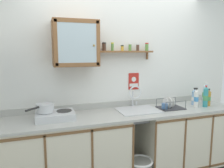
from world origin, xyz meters
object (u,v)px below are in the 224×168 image
(bottle_juice_amber_0, at_px, (208,98))
(bottle_water_blue_2, at_px, (194,97))
(mug, at_px, (165,107))
(saucepan, at_px, (45,108))
(dish_rack, at_px, (170,106))
(hot_plate_stove, at_px, (55,115))
(bottle_opaque_white_1, at_px, (196,98))
(sink, at_px, (137,111))
(bottle_detergent_teal_4, at_px, (206,97))
(warning_sign, at_px, (134,81))
(bottle_water_clear_3, at_px, (205,94))
(wall_cabinet, at_px, (75,43))

(bottle_juice_amber_0, height_order, bottle_water_blue_2, bottle_water_blue_2)
(bottle_juice_amber_0, distance_m, mug, 0.74)
(saucepan, xyz_separation_m, dish_rack, (1.66, -0.04, -0.11))
(hot_plate_stove, distance_m, mug, 1.45)
(bottle_juice_amber_0, height_order, bottle_opaque_white_1, bottle_opaque_white_1)
(bottle_juice_amber_0, bearing_deg, saucepan, 177.96)
(bottle_water_blue_2, bearing_deg, sink, -179.68)
(bottle_detergent_teal_4, distance_m, mug, 0.65)
(sink, bearing_deg, bottle_juice_amber_0, -5.11)
(bottle_juice_amber_0, xyz_separation_m, dish_rack, (-0.62, 0.04, -0.08))
(sink, xyz_separation_m, warning_sign, (0.06, 0.27, 0.37))
(bottle_opaque_white_1, xyz_separation_m, dish_rack, (-0.38, 0.07, -0.10))
(sink, xyz_separation_m, mug, (0.36, -0.09, 0.06))
(saucepan, distance_m, mug, 1.56)
(bottle_water_clear_3, bearing_deg, bottle_detergent_teal_4, -130.62)
(hot_plate_stove, height_order, wall_cabinet, wall_cabinet)
(mug, distance_m, warning_sign, 0.57)
(bottle_water_clear_3, distance_m, mug, 0.78)
(bottle_opaque_white_1, bearing_deg, wall_cabinet, 171.88)
(bottle_juice_amber_0, xyz_separation_m, bottle_detergent_teal_4, (-0.09, -0.04, 0.03))
(bottle_water_clear_3, xyz_separation_m, warning_sign, (-1.07, 0.26, 0.21))
(sink, height_order, bottle_opaque_white_1, sink)
(bottle_water_clear_3, bearing_deg, sink, -179.56)
(hot_plate_stove, distance_m, wall_cabinet, 0.90)
(hot_plate_stove, distance_m, bottle_detergent_teal_4, 2.09)
(saucepan, xyz_separation_m, bottle_detergent_teal_4, (2.20, -0.12, 0.00))
(bottle_juice_amber_0, bearing_deg, bottle_water_clear_3, 72.15)
(bottle_opaque_white_1, xyz_separation_m, warning_sign, (-0.80, 0.39, 0.23))
(dish_rack, bearing_deg, bottle_juice_amber_0, -3.55)
(bottle_water_clear_3, bearing_deg, dish_rack, -174.11)
(bottle_detergent_teal_4, bearing_deg, dish_rack, 171.25)
(bottle_detergent_teal_4, xyz_separation_m, wall_cabinet, (-1.80, 0.25, 0.74))
(bottle_water_clear_3, height_order, wall_cabinet, wall_cabinet)
(hot_plate_stove, relative_size, bottle_detergent_teal_4, 1.44)
(bottle_juice_amber_0, distance_m, bottle_opaque_white_1, 0.24)
(bottle_water_blue_2, bearing_deg, saucepan, -179.41)
(mug, relative_size, wall_cabinet, 0.18)
(saucepan, bearing_deg, bottle_water_clear_3, 0.62)
(hot_plate_stove, xyz_separation_m, bottle_detergent_teal_4, (2.09, -0.10, 0.10))
(bottle_opaque_white_1, relative_size, mug, 2.78)
(bottle_opaque_white_1, bearing_deg, sink, 171.71)
(bottle_water_blue_2, relative_size, bottle_detergent_teal_4, 0.83)
(bottle_water_blue_2, bearing_deg, warning_sign, 163.21)
(bottle_juice_amber_0, bearing_deg, dish_rack, 176.45)
(hot_plate_stove, relative_size, mug, 4.40)
(sink, bearing_deg, bottle_water_blue_2, 0.32)
(bottle_juice_amber_0, distance_m, warning_sign, 1.13)
(bottle_juice_amber_0, xyz_separation_m, bottle_water_blue_2, (-0.17, 0.10, -0.00))
(sink, xyz_separation_m, bottle_detergent_teal_4, (1.00, -0.14, 0.16))
(bottle_detergent_teal_4, bearing_deg, bottle_water_clear_3, 49.38)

